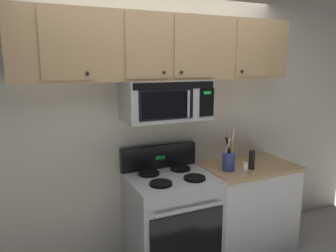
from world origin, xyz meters
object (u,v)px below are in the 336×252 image
(utensil_crock_blue, at_px, (229,160))
(pepper_mill, at_px, (252,160))
(over_range_microwave, at_px, (166,100))
(salt_shaker, at_px, (245,168))
(stove_range, at_px, (171,221))

(utensil_crock_blue, xyz_separation_m, pepper_mill, (0.23, -0.06, -0.01))
(pepper_mill, bearing_deg, over_range_microwave, 163.12)
(over_range_microwave, bearing_deg, salt_shaker, -26.50)
(stove_range, bearing_deg, utensil_crock_blue, -6.76)
(salt_shaker, bearing_deg, pepper_mill, 30.78)
(salt_shaker, distance_m, pepper_mill, 0.17)
(stove_range, xyz_separation_m, salt_shaker, (0.65, -0.21, 0.49))
(utensil_crock_blue, bearing_deg, pepper_mill, -14.09)
(stove_range, bearing_deg, pepper_mill, -8.88)
(over_range_microwave, relative_size, utensil_crock_blue, 1.88)
(utensil_crock_blue, bearing_deg, over_range_microwave, 162.03)
(salt_shaker, height_order, pepper_mill, pepper_mill)
(utensil_crock_blue, height_order, salt_shaker, utensil_crock_blue)
(salt_shaker, bearing_deg, stove_range, 162.28)
(stove_range, distance_m, pepper_mill, 0.96)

